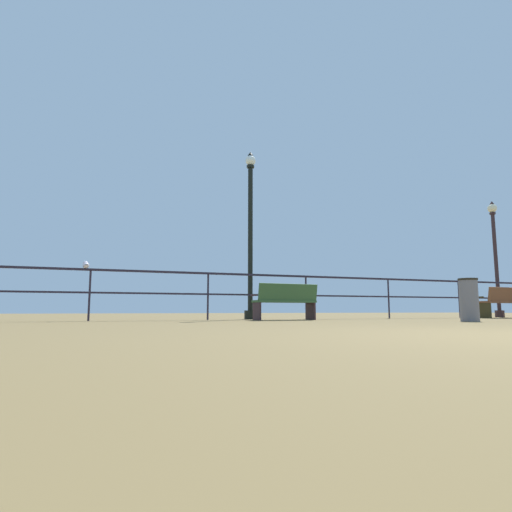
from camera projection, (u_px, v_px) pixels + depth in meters
pier_railing at (259, 285)px, 10.48m from camera, size 23.35×0.05×1.11m
bench_near_left at (286, 300)px, 9.79m from camera, size 1.50×0.63×0.83m
bench_near_right at (506, 300)px, 12.33m from camera, size 1.68×0.64×0.88m
lamppost_center at (250, 232)px, 10.91m from camera, size 0.29×0.29×4.36m
lamppost_right at (495, 255)px, 14.00m from camera, size 0.29×0.29×3.84m
seagull_on_rail at (86, 265)px, 9.10m from camera, size 0.16×0.36×0.17m
trash_bin at (469, 300)px, 8.70m from camera, size 0.38×0.38×0.88m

